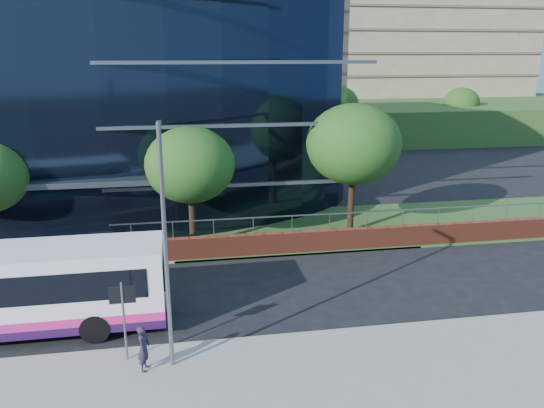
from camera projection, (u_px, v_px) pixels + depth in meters
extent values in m
plane|color=black|center=(1.00, 349.00, 18.67)|extent=(200.00, 200.00, 0.00)
cube|color=#2D511E|center=(468.00, 220.00, 32.95)|extent=(36.00, 8.00, 0.12)
cube|color=black|center=(31.00, 82.00, 38.56)|extent=(38.00, 16.00, 16.00)
cube|color=maroon|center=(437.00, 234.00, 28.65)|extent=(34.00, 0.40, 1.20)
cube|color=slate|center=(439.00, 208.00, 28.24)|extent=(34.00, 0.06, 0.06)
cube|color=#2D511E|center=(359.00, 111.00, 76.35)|extent=(60.00, 42.00, 4.00)
cube|color=gray|center=(359.00, 1.00, 74.11)|extent=(50.00, 12.00, 26.00)
cylinder|color=slate|center=(124.00, 321.00, 17.45)|extent=(0.08, 0.08, 2.80)
cube|color=black|center=(122.00, 295.00, 17.21)|extent=(0.85, 0.06, 0.60)
cylinder|color=black|center=(193.00, 221.00, 27.90)|extent=(0.36, 0.36, 3.08)
ellipsoid|color=#154413|center=(190.00, 165.00, 27.07)|extent=(4.62, 4.62, 3.93)
cylinder|color=black|center=(351.00, 204.00, 30.24)|extent=(0.36, 0.36, 3.52)
ellipsoid|color=#154413|center=(354.00, 144.00, 29.29)|extent=(5.28, 5.28, 4.49)
cylinder|color=black|center=(337.00, 131.00, 60.02)|extent=(0.36, 0.36, 3.08)
ellipsoid|color=#154413|center=(338.00, 104.00, 59.19)|extent=(4.62, 4.62, 3.93)
cylinder|color=black|center=(459.00, 126.00, 64.53)|extent=(0.36, 0.36, 2.86)
ellipsoid|color=#154413|center=(461.00, 103.00, 63.76)|extent=(4.29, 4.29, 3.65)
cylinder|color=slate|center=(166.00, 251.00, 16.41)|extent=(0.14, 0.14, 8.00)
cube|color=slate|center=(159.00, 124.00, 15.67)|extent=(0.15, 0.70, 0.12)
cube|color=#2D1046|center=(3.00, 320.00, 19.61)|extent=(11.94, 2.83, 0.32)
cube|color=#E62180|center=(1.00, 312.00, 19.52)|extent=(11.94, 2.83, 0.32)
cube|color=black|center=(15.00, 277.00, 19.26)|extent=(9.54, 2.82, 1.08)
cylinder|color=black|center=(95.00, 328.00, 19.03)|extent=(1.08, 0.33, 1.08)
imported|color=#262031|center=(144.00, 348.00, 17.02)|extent=(0.48, 0.64, 1.56)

